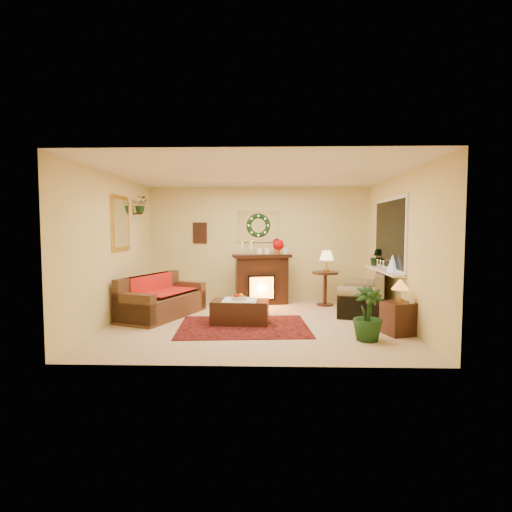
{
  "coord_description": "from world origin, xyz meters",
  "views": [
    {
      "loc": [
        0.21,
        -6.94,
        1.66
      ],
      "look_at": [
        0.0,
        0.35,
        1.15
      ],
      "focal_mm": 28.0,
      "sensor_mm": 36.0,
      "label": 1
    }
  ],
  "objects_px": {
    "fireplace": "(262,279)",
    "coffee_table": "(240,312)",
    "sofa": "(163,294)",
    "loveseat": "(362,292)",
    "side_table_round": "(325,290)",
    "end_table_square": "(399,317)"
  },
  "relations": [
    {
      "from": "sofa",
      "to": "fireplace",
      "type": "height_order",
      "value": "fireplace"
    },
    {
      "from": "side_table_round",
      "to": "coffee_table",
      "type": "relative_size",
      "value": 0.74
    },
    {
      "from": "sofa",
      "to": "side_table_round",
      "type": "height_order",
      "value": "sofa"
    },
    {
      "from": "fireplace",
      "to": "end_table_square",
      "type": "bearing_deg",
      "value": -59.73
    },
    {
      "from": "fireplace",
      "to": "loveseat",
      "type": "height_order",
      "value": "fireplace"
    },
    {
      "from": "side_table_round",
      "to": "fireplace",
      "type": "bearing_deg",
      "value": 175.09
    },
    {
      "from": "sofa",
      "to": "fireplace",
      "type": "distance_m",
      "value": 2.25
    },
    {
      "from": "loveseat",
      "to": "side_table_round",
      "type": "distance_m",
      "value": 0.99
    },
    {
      "from": "sofa",
      "to": "end_table_square",
      "type": "relative_size",
      "value": 3.52
    },
    {
      "from": "sofa",
      "to": "coffee_table",
      "type": "xyz_separation_m",
      "value": [
        1.49,
        -0.53,
        -0.22
      ]
    },
    {
      "from": "fireplace",
      "to": "coffee_table",
      "type": "height_order",
      "value": "fireplace"
    },
    {
      "from": "fireplace",
      "to": "coffee_table",
      "type": "bearing_deg",
      "value": -112.14
    },
    {
      "from": "loveseat",
      "to": "end_table_square",
      "type": "bearing_deg",
      "value": -66.32
    },
    {
      "from": "sofa",
      "to": "fireplace",
      "type": "bearing_deg",
      "value": 56.59
    },
    {
      "from": "side_table_round",
      "to": "coffee_table",
      "type": "xyz_separation_m",
      "value": [
        -1.71,
        -1.71,
        -0.11
      ]
    },
    {
      "from": "sofa",
      "to": "loveseat",
      "type": "distance_m",
      "value": 3.83
    },
    {
      "from": "sofa",
      "to": "end_table_square",
      "type": "xyz_separation_m",
      "value": [
        4.01,
        -1.16,
        -0.16
      ]
    },
    {
      "from": "side_table_round",
      "to": "end_table_square",
      "type": "xyz_separation_m",
      "value": [
        0.81,
        -2.34,
        -0.05
      ]
    },
    {
      "from": "sofa",
      "to": "coffee_table",
      "type": "bearing_deg",
      "value": 1.8
    },
    {
      "from": "sofa",
      "to": "loveseat",
      "type": "relative_size",
      "value": 1.28
    },
    {
      "from": "loveseat",
      "to": "coffee_table",
      "type": "bearing_deg",
      "value": -141.88
    },
    {
      "from": "fireplace",
      "to": "side_table_round",
      "type": "height_order",
      "value": "fireplace"
    }
  ]
}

